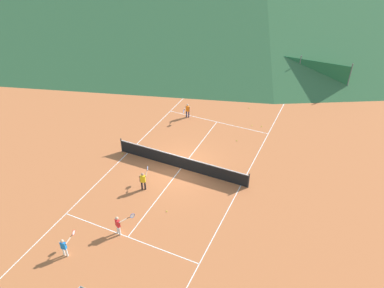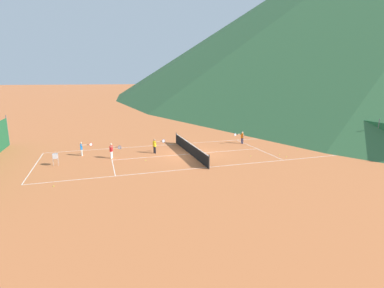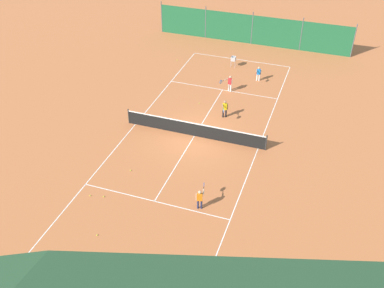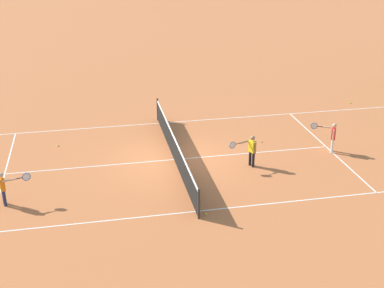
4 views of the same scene
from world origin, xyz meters
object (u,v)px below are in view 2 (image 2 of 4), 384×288
object	(u,v)px
tennis_ball_service_box	(174,143)
tennis_ball_by_net_left	(146,160)
player_far_service	(242,137)
player_far_baseline	(82,148)
tennis_ball_mid_court	(297,150)
player_near_service	(112,150)
tennis_ball_alley_right	(54,186)
tennis_ball_alley_left	(292,143)
ball_hopper	(55,157)
tennis_ball_by_net_right	(279,155)
tennis_ball_near_corner	(286,157)
tennis_ball_far_corner	(251,156)
player_near_baseline	(155,145)
tennis_net	(190,148)

from	to	relation	value
tennis_ball_service_box	tennis_ball_by_net_left	bearing A→B (deg)	-34.14
player_far_service	player_far_baseline	bearing A→B (deg)	-89.05
player_far_service	tennis_ball_mid_court	distance (m)	5.36
player_near_service	tennis_ball_mid_court	xyz separation A→B (m)	(2.16, 15.88, -0.69)
tennis_ball_alley_right	player_far_service	bearing A→B (deg)	114.68
player_near_service	tennis_ball_by_net_left	world-z (taller)	player_near_service
tennis_ball_alley_left	ball_hopper	xyz separation A→B (m)	(1.40, -21.39, 0.62)
player_near_service	tennis_ball_by_net_right	size ratio (longest dim) A/B	18.67
tennis_ball_by_net_left	tennis_ball_near_corner	bearing A→B (deg)	77.88
tennis_ball_mid_court	tennis_ball_far_corner	bearing A→B (deg)	-82.75
tennis_ball_by_net_left	tennis_ball_by_net_right	world-z (taller)	same
player_far_service	tennis_ball_far_corner	bearing A→B (deg)	-18.13
tennis_ball_mid_court	player_near_service	bearing A→B (deg)	-97.74
player_near_service	tennis_ball_mid_court	distance (m)	16.04
player_near_service	player_far_service	size ratio (longest dim) A/B	1.05
tennis_ball_by_net_right	ball_hopper	xyz separation A→B (m)	(-2.39, -17.39, 0.62)
tennis_ball_far_corner	tennis_ball_by_net_right	size ratio (longest dim) A/B	1.00
player_near_baseline	tennis_ball_far_corner	world-z (taller)	player_near_baseline
tennis_ball_by_net_left	tennis_ball_near_corner	distance (m)	11.32
tennis_ball_far_corner	tennis_ball_near_corner	world-z (taller)	same
tennis_ball_near_corner	ball_hopper	world-z (taller)	ball_hopper
player_far_baseline	tennis_ball_far_corner	distance (m)	13.92
player_far_service	tennis_ball_by_net_left	xyz separation A→B (m)	(3.39, -9.97, -0.66)
player_far_baseline	tennis_ball_service_box	xyz separation A→B (m)	(-2.22, 8.38, -0.64)
tennis_ball_by_net_left	tennis_ball_service_box	xyz separation A→B (m)	(-5.36, 3.64, 0.00)
tennis_ball_near_corner	tennis_ball_alley_left	bearing A→B (deg)	139.68
tennis_ball_by_net_right	tennis_ball_service_box	bearing A→B (deg)	-134.06
tennis_net	tennis_ball_service_box	bearing A→B (deg)	-176.44
player_far_service	tennis_ball_by_net_right	bearing A→B (deg)	10.44
tennis_ball_near_corner	tennis_ball_alley_right	bearing A→B (deg)	-84.61
player_far_baseline	player_near_baseline	xyz separation A→B (m)	(0.97, 5.90, 0.06)
player_far_service	ball_hopper	size ratio (longest dim) A/B	1.32
tennis_ball_service_box	ball_hopper	world-z (taller)	ball_hopper
tennis_ball_mid_court	tennis_ball_service_box	bearing A→B (deg)	-121.53
tennis_net	player_far_baseline	size ratio (longest dim) A/B	7.98
player_near_baseline	tennis_ball_by_net_right	size ratio (longest dim) A/B	18.97
player_near_baseline	ball_hopper	xyz separation A→B (m)	(1.44, -7.65, -0.08)
tennis_net	tennis_ball_by_net_right	world-z (taller)	tennis_net
tennis_ball_alley_right	tennis_ball_far_corner	distance (m)	14.80
player_near_service	tennis_ball_far_corner	bearing A→B (deg)	75.61
tennis_ball_far_corner	tennis_ball_near_corner	xyz separation A→B (m)	(1.09, 2.63, 0.00)
tennis_ball_far_corner	tennis_ball_mid_court	size ratio (longest dim) A/B	1.00
tennis_ball_alley_right	tennis_ball_service_box	xyz separation A→B (m)	(-9.36, 9.75, 0.00)
player_near_service	tennis_ball_service_box	world-z (taller)	player_near_service
tennis_net	player_near_baseline	bearing A→B (deg)	-113.16
tennis_ball_by_net_left	tennis_ball_alley_left	xyz separation A→B (m)	(-2.13, 14.89, 0.00)
player_near_service	player_far_service	bearing A→B (deg)	98.61
tennis_ball_by_net_left	tennis_ball_mid_court	size ratio (longest dim) A/B	1.00
tennis_ball_by_net_right	tennis_ball_mid_court	world-z (taller)	same
tennis_net	tennis_ball_alley_left	bearing A→B (deg)	95.87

